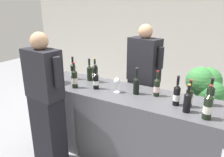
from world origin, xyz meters
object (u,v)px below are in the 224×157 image
(wine_bottle_2, at_px, (136,84))
(wine_bottle_7, at_px, (208,107))
(wine_glass, at_px, (117,82))
(person_guest, at_px, (46,106))
(wine_bottle_1, at_px, (95,73))
(wine_bottle_6, at_px, (96,81))
(person_server, at_px, (143,85))
(wine_bottle_3, at_px, (177,95))
(wine_bottle_11, at_px, (73,71))
(wine_bottle_5, at_px, (157,87))
(wine_bottle_8, at_px, (187,101))
(wine_bottle_9, at_px, (75,79))
(wine_bottle_0, at_px, (189,97))
(ice_bucket, at_px, (54,75))
(potted_shrub, at_px, (204,90))
(wine_bottle_10, at_px, (210,95))
(wine_bottle_4, at_px, (89,72))

(wine_bottle_2, distance_m, wine_bottle_7, 0.86)
(wine_glass, bearing_deg, person_guest, -137.95)
(wine_bottle_1, xyz_separation_m, wine_bottle_6, (0.15, -0.21, -0.02))
(wine_bottle_1, height_order, person_server, person_server)
(wine_bottle_3, xyz_separation_m, wine_bottle_7, (0.33, -0.15, 0.01))
(wine_bottle_11, bearing_deg, wine_glass, -9.23)
(wine_bottle_5, xyz_separation_m, wine_bottle_8, (0.40, -0.24, 0.00))
(wine_bottle_9, relative_size, wine_bottle_11, 1.02)
(wine_bottle_3, bearing_deg, wine_bottle_11, 175.23)
(wine_bottle_0, relative_size, ice_bucket, 1.28)
(wine_bottle_0, height_order, person_guest, person_guest)
(wine_bottle_8, distance_m, potted_shrub, 1.09)
(wine_glass, bearing_deg, wine_bottle_10, 9.49)
(wine_bottle_1, relative_size, wine_bottle_6, 1.06)
(wine_bottle_7, bearing_deg, person_server, 140.85)
(wine_bottle_5, relative_size, potted_shrub, 0.27)
(wine_bottle_7, height_order, wine_glass, wine_bottle_7)
(wine_bottle_2, relative_size, wine_bottle_9, 0.98)
(wine_bottle_0, distance_m, potted_shrub, 0.96)
(wine_bottle_1, distance_m, person_guest, 0.81)
(wine_bottle_11, relative_size, potted_shrub, 0.29)
(wine_bottle_2, distance_m, wine_bottle_4, 0.79)
(wine_bottle_9, height_order, potted_shrub, wine_bottle_9)
(potted_shrub, bearing_deg, wine_bottle_11, -153.94)
(wine_bottle_5, height_order, wine_bottle_10, wine_bottle_10)
(wine_bottle_2, relative_size, wine_glass, 1.76)
(wine_bottle_6, distance_m, potted_shrub, 1.56)
(wine_bottle_0, height_order, wine_glass, wine_bottle_0)
(wine_bottle_0, relative_size, wine_bottle_1, 0.89)
(wine_bottle_1, relative_size, ice_bucket, 1.44)
(wine_bottle_1, xyz_separation_m, potted_shrub, (1.34, 0.78, -0.25))
(wine_bottle_8, distance_m, person_guest, 1.59)
(wine_bottle_6, xyz_separation_m, wine_bottle_8, (1.16, -0.08, 0.00))
(wine_bottle_10, xyz_separation_m, person_server, (-0.95, 0.46, -0.21))
(wine_bottle_1, height_order, wine_bottle_6, wine_bottle_1)
(wine_bottle_6, relative_size, person_server, 0.19)
(wine_bottle_5, xyz_separation_m, person_server, (-0.37, 0.50, -0.21))
(wine_bottle_3, height_order, wine_bottle_11, wine_bottle_3)
(wine_bottle_7, height_order, wine_bottle_11, wine_bottle_7)
(wine_bottle_0, relative_size, wine_bottle_3, 0.91)
(wine_bottle_6, bearing_deg, wine_bottle_11, 162.54)
(wine_bottle_4, height_order, wine_glass, wine_bottle_4)
(wine_bottle_2, distance_m, ice_bucket, 1.15)
(potted_shrub, bearing_deg, ice_bucket, -148.87)
(wine_bottle_10, bearing_deg, wine_glass, -170.51)
(wine_bottle_0, relative_size, wine_bottle_2, 0.92)
(wine_bottle_2, bearing_deg, ice_bucket, -169.78)
(wine_bottle_2, distance_m, person_guest, 1.11)
(wine_bottle_3, bearing_deg, wine_bottle_0, 10.52)
(wine_bottle_0, height_order, wine_bottle_1, wine_bottle_1)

